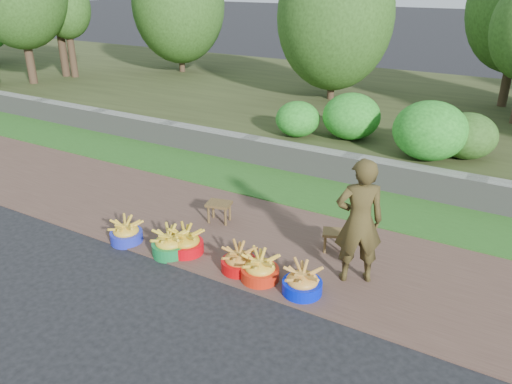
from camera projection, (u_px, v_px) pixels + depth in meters
The scene contains 15 objects.
ground_plane at pixel (235, 288), 6.41m from camera, with size 120.00×120.00×0.00m, color black.
dirt_shoulder at pixel (281, 245), 7.39m from camera, with size 80.00×2.50×0.02m, color brown.
grass_verge at pixel (333, 197), 8.96m from camera, with size 80.00×1.50×0.04m, color #2B611F.
retaining_wall at pixel (351, 169), 9.53m from camera, with size 80.00×0.35×0.55m, color gray.
earth_bank at pixel (416, 114), 13.41m from camera, with size 80.00×10.00×0.50m, color #373F1E.
vegetation at pixel (304, 15), 12.87m from camera, with size 33.09×7.82×4.60m.
basin_a at pixel (126, 232), 7.43m from camera, with size 0.48×0.48×0.36m.
basin_b at pixel (170, 244), 7.10m from camera, with size 0.51×0.51×0.38m.
basin_c at pixel (186, 243), 7.13m from camera, with size 0.51×0.51×0.38m.
basin_d at pixel (239, 261), 6.70m from camera, with size 0.48×0.48×0.36m.
basin_e at pixel (260, 269), 6.50m from camera, with size 0.51×0.51×0.38m.
basin_f at pixel (302, 282), 6.22m from camera, with size 0.50×0.50×0.38m.
stool_left at pixel (219, 207), 7.97m from camera, with size 0.43×0.37×0.33m.
stool_right at pixel (335, 235), 7.13m from camera, with size 0.42×0.37×0.31m.
vendor_woman at pixel (359, 222), 6.23m from camera, with size 0.61×0.40×1.68m, color black.
Camera 1 is at (2.96, -4.49, 3.70)m, focal length 35.00 mm.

